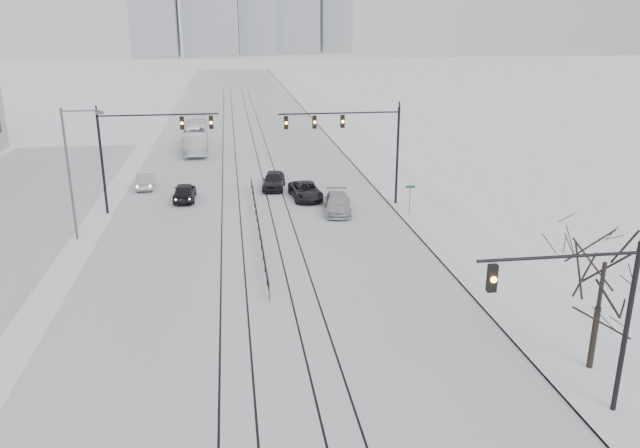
{
  "coord_description": "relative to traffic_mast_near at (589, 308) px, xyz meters",
  "views": [
    {
      "loc": [
        -1.71,
        -12.72,
        14.35
      ],
      "look_at": [
        3.22,
        21.15,
        3.2
      ],
      "focal_mm": 35.0,
      "sensor_mm": 36.0,
      "label": 1
    }
  ],
  "objects": [
    {
      "name": "road",
      "position": [
        -10.79,
        54.0,
        -4.55
      ],
      "size": [
        22.0,
        260.0,
        0.02
      ],
      "primitive_type": "cube",
      "color": "silver",
      "rests_on": "ground"
    },
    {
      "name": "sidewalk_east",
      "position": [
        2.71,
        54.0,
        -4.48
      ],
      "size": [
        5.0,
        260.0,
        0.16
      ],
      "primitive_type": "cube",
      "color": "white",
      "rests_on": "ground"
    },
    {
      "name": "curb",
      "position": [
        0.26,
        54.0,
        -4.5
      ],
      "size": [
        0.1,
        260.0,
        0.12
      ],
      "primitive_type": "cube",
      "color": "gray",
      "rests_on": "ground"
    },
    {
      "name": "tram_rails",
      "position": [
        -10.79,
        34.0,
        -4.54
      ],
      "size": [
        5.3,
        180.0,
        0.01
      ],
      "color": "black",
      "rests_on": "ground"
    },
    {
      "name": "traffic_mast_near",
      "position": [
        0.0,
        0.0,
        0.0
      ],
      "size": [
        6.1,
        0.37,
        7.0
      ],
      "color": "black",
      "rests_on": "ground"
    },
    {
      "name": "traffic_mast_ne",
      "position": [
        -2.64,
        29.0,
        1.2
      ],
      "size": [
        9.6,
        0.37,
        8.0
      ],
      "color": "black",
      "rests_on": "ground"
    },
    {
      "name": "traffic_mast_nw",
      "position": [
        -19.31,
        30.0,
        1.01
      ],
      "size": [
        9.1,
        0.37,
        8.0
      ],
      "color": "black",
      "rests_on": "ground"
    },
    {
      "name": "street_light_west",
      "position": [
        -22.99,
        24.0,
        0.65
      ],
      "size": [
        2.73,
        0.25,
        9.0
      ],
      "color": "#595B60",
      "rests_on": "ground"
    },
    {
      "name": "bare_tree",
      "position": [
        2.41,
        3.0,
        -0.07
      ],
      "size": [
        4.4,
        4.4,
        6.1
      ],
      "color": "black",
      "rests_on": "ground"
    },
    {
      "name": "median_fence",
      "position": [
        -10.79,
        24.0,
        -4.04
      ],
      "size": [
        0.06,
        24.0,
        1.0
      ],
      "color": "black",
      "rests_on": "ground"
    },
    {
      "name": "street_sign",
      "position": [
        1.01,
        26.0,
        -2.96
      ],
      "size": [
        0.7,
        0.06,
        2.4
      ],
      "color": "#595B60",
      "rests_on": "ground"
    },
    {
      "name": "sedan_sb_inner",
      "position": [
        -16.48,
        32.83,
        -3.81
      ],
      "size": [
        1.85,
        4.47,
        1.51
      ],
      "primitive_type": "imported",
      "rotation": [
        0.0,
        0.0,
        3.13
      ],
      "color": "black",
      "rests_on": "ground"
    },
    {
      "name": "sedan_sb_outer",
      "position": [
        -20.21,
        37.46,
        -3.87
      ],
      "size": [
        1.63,
        4.23,
        1.38
      ],
      "primitive_type": "imported",
      "rotation": [
        0.0,
        0.0,
        3.18
      ],
      "color": "#ABACB3",
      "rests_on": "ground"
    },
    {
      "name": "sedan_nb_front",
      "position": [
        -6.37,
        31.87,
        -3.87
      ],
      "size": [
        2.7,
        5.18,
        1.39
      ],
      "primitive_type": "imported",
      "rotation": [
        0.0,
        0.0,
        0.08
      ],
      "color": "black",
      "rests_on": "ground"
    },
    {
      "name": "sedan_nb_right",
      "position": [
        -4.37,
        27.57,
        -3.84
      ],
      "size": [
        2.63,
        5.21,
        1.45
      ],
      "primitive_type": "imported",
      "rotation": [
        0.0,
        0.0,
        -0.12
      ],
      "color": "#B4B7BC",
      "rests_on": "ground"
    },
    {
      "name": "sedan_nb_far",
      "position": [
        -8.79,
        35.59,
        -3.78
      ],
      "size": [
        2.56,
        4.85,
        1.57
      ],
      "primitive_type": "imported",
      "rotation": [
        0.0,
        0.0,
        -0.16
      ],
      "color": "black",
      "rests_on": "ground"
    },
    {
      "name": "box_truck",
      "position": [
        -16.4,
        53.99,
        -3.01
      ],
      "size": [
        2.84,
        11.2,
        3.11
      ],
      "primitive_type": "imported",
      "rotation": [
        0.0,
        0.0,
        3.16
      ],
      "color": "white",
      "rests_on": "ground"
    }
  ]
}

